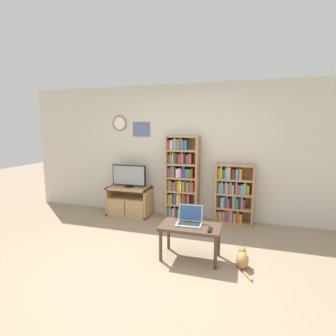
{
  "coord_description": "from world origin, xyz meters",
  "views": [
    {
      "loc": [
        1.15,
        -2.88,
        1.77
      ],
      "look_at": [
        -0.08,
        1.16,
        1.12
      ],
      "focal_mm": 28.0,
      "sensor_mm": 36.0,
      "label": 1
    }
  ],
  "objects_px": {
    "tv_stand": "(129,201)",
    "remote_near_laptop": "(210,230)",
    "coffee_table": "(190,230)",
    "cat": "(242,259)",
    "laptop": "(190,219)",
    "television": "(129,176)",
    "bookshelf_short": "(233,194)",
    "bookshelf_tall": "(181,178)"
  },
  "relations": [
    {
      "from": "tv_stand",
      "to": "remote_near_laptop",
      "type": "xyz_separation_m",
      "value": [
        1.85,
        -1.51,
        0.19
      ]
    },
    {
      "from": "tv_stand",
      "to": "coffee_table",
      "type": "distance_m",
      "value": 2.12
    },
    {
      "from": "remote_near_laptop",
      "to": "cat",
      "type": "relative_size",
      "value": 0.39
    },
    {
      "from": "laptop",
      "to": "cat",
      "type": "relative_size",
      "value": 0.84
    },
    {
      "from": "television",
      "to": "bookshelf_short",
      "type": "bearing_deg",
      "value": 3.19
    },
    {
      "from": "laptop",
      "to": "cat",
      "type": "height_order",
      "value": "laptop"
    },
    {
      "from": "coffee_table",
      "to": "remote_near_laptop",
      "type": "bearing_deg",
      "value": -18.81
    },
    {
      "from": "bookshelf_tall",
      "to": "laptop",
      "type": "distance_m",
      "value": 1.58
    },
    {
      "from": "bookshelf_tall",
      "to": "laptop",
      "type": "height_order",
      "value": "bookshelf_tall"
    },
    {
      "from": "laptop",
      "to": "remote_near_laptop",
      "type": "height_order",
      "value": "laptop"
    },
    {
      "from": "tv_stand",
      "to": "bookshelf_short",
      "type": "relative_size",
      "value": 0.77
    },
    {
      "from": "bookshelf_tall",
      "to": "remote_near_laptop",
      "type": "relative_size",
      "value": 10.05
    },
    {
      "from": "bookshelf_tall",
      "to": "remote_near_laptop",
      "type": "bearing_deg",
      "value": -64.26
    },
    {
      "from": "remote_near_laptop",
      "to": "cat",
      "type": "distance_m",
      "value": 0.55
    },
    {
      "from": "cat",
      "to": "coffee_table",
      "type": "bearing_deg",
      "value": 169.95
    },
    {
      "from": "tv_stand",
      "to": "cat",
      "type": "height_order",
      "value": "tv_stand"
    },
    {
      "from": "tv_stand",
      "to": "television",
      "type": "relative_size",
      "value": 1.22
    },
    {
      "from": "cat",
      "to": "bookshelf_short",
      "type": "bearing_deg",
      "value": 91.46
    },
    {
      "from": "bookshelf_short",
      "to": "tv_stand",
      "type": "bearing_deg",
      "value": -176.01
    },
    {
      "from": "laptop",
      "to": "cat",
      "type": "xyz_separation_m",
      "value": [
        0.71,
        -0.11,
        -0.42
      ]
    },
    {
      "from": "bookshelf_tall",
      "to": "cat",
      "type": "height_order",
      "value": "bookshelf_tall"
    },
    {
      "from": "television",
      "to": "remote_near_laptop",
      "type": "distance_m",
      "value": 2.43
    },
    {
      "from": "bookshelf_short",
      "to": "cat",
      "type": "distance_m",
      "value": 1.67
    },
    {
      "from": "bookshelf_tall",
      "to": "cat",
      "type": "relative_size",
      "value": 3.9
    },
    {
      "from": "bookshelf_short",
      "to": "laptop",
      "type": "height_order",
      "value": "bookshelf_short"
    },
    {
      "from": "bookshelf_tall",
      "to": "remote_near_laptop",
      "type": "distance_m",
      "value": 1.84
    },
    {
      "from": "tv_stand",
      "to": "bookshelf_short",
      "type": "bearing_deg",
      "value": 3.99
    },
    {
      "from": "tv_stand",
      "to": "bookshelf_short",
      "type": "distance_m",
      "value": 2.06
    },
    {
      "from": "coffee_table",
      "to": "laptop",
      "type": "relative_size",
      "value": 2.31
    },
    {
      "from": "television",
      "to": "coffee_table",
      "type": "bearing_deg",
      "value": -42.43
    },
    {
      "from": "bookshelf_tall",
      "to": "bookshelf_short",
      "type": "relative_size",
      "value": 1.46
    },
    {
      "from": "coffee_table",
      "to": "cat",
      "type": "distance_m",
      "value": 0.75
    },
    {
      "from": "remote_near_laptop",
      "to": "tv_stand",
      "type": "bearing_deg",
      "value": 138.42
    },
    {
      "from": "tv_stand",
      "to": "cat",
      "type": "relative_size",
      "value": 2.07
    },
    {
      "from": "bookshelf_tall",
      "to": "remote_near_laptop",
      "type": "xyz_separation_m",
      "value": [
        0.79,
        -1.64,
        -0.32
      ]
    },
    {
      "from": "remote_near_laptop",
      "to": "cat",
      "type": "bearing_deg",
      "value": 4.85
    },
    {
      "from": "tv_stand",
      "to": "bookshelf_short",
      "type": "height_order",
      "value": "bookshelf_short"
    },
    {
      "from": "bookshelf_tall",
      "to": "remote_near_laptop",
      "type": "height_order",
      "value": "bookshelf_tall"
    },
    {
      "from": "laptop",
      "to": "cat",
      "type": "distance_m",
      "value": 0.83
    },
    {
      "from": "television",
      "to": "cat",
      "type": "bearing_deg",
      "value": -33.22
    },
    {
      "from": "television",
      "to": "bookshelf_tall",
      "type": "relative_size",
      "value": 0.44
    },
    {
      "from": "laptop",
      "to": "coffee_table",
      "type": "bearing_deg",
      "value": -70.56
    }
  ]
}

